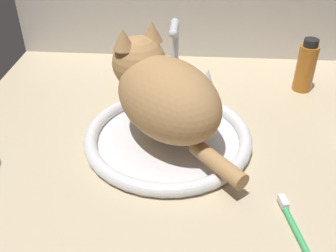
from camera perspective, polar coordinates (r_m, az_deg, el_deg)
countertop at (r=85.30cm, az=3.63°, el=-2.68°), size 105.59×83.90×3.00cm
backsplash_wall at (r=116.58cm, az=4.34°, el=16.75°), size 105.59×2.40×34.67cm
sink_basin at (r=82.74cm, az=0.00°, el=-1.58°), size 35.45×35.45×2.76cm
faucet at (r=99.02cm, az=0.94°, el=8.95°), size 20.40×9.84×18.78cm
cat at (r=78.81cm, az=-0.98°, el=5.10°), size 30.08×32.98×19.99cm
amber_bottle at (r=105.32cm, az=19.50°, el=8.20°), size 4.77×4.77×13.79cm
toothbrush at (r=67.36cm, az=18.79°, el=-15.30°), size 4.78×18.53×1.70cm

